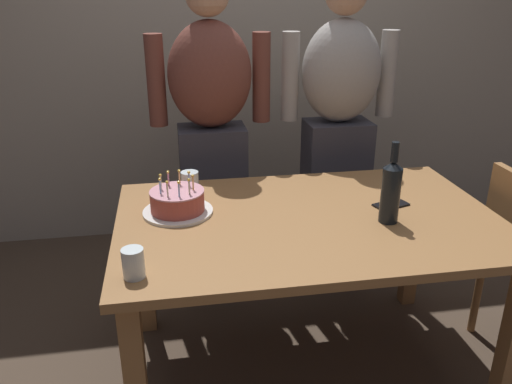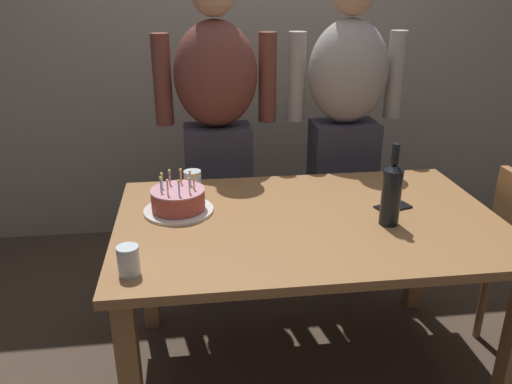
{
  "view_description": "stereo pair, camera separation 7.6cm",
  "coord_description": "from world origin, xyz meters",
  "px_view_note": "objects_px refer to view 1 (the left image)",
  "views": [
    {
      "loc": [
        -0.52,
        -1.78,
        1.6
      ],
      "look_at": [
        -0.2,
        0.05,
        0.84
      ],
      "focal_mm": 36.18,
      "sensor_mm": 36.0,
      "label": 1
    },
    {
      "loc": [
        -0.44,
        -1.79,
        1.6
      ],
      "look_at": [
        -0.2,
        0.05,
        0.84
      ],
      "focal_mm": 36.18,
      "sensor_mm": 36.0,
      "label": 2
    }
  ],
  "objects_px": {
    "cell_phone": "(391,205)",
    "person_man_bearded": "(212,136)",
    "water_glass_near": "(133,263)",
    "wine_bottle": "(391,191)",
    "birthday_cake": "(177,202)",
    "water_glass_far": "(190,181)",
    "person_woman_cardigan": "(338,130)"
  },
  "relations": [
    {
      "from": "cell_phone",
      "to": "person_man_bearded",
      "type": "height_order",
      "value": "person_man_bearded"
    },
    {
      "from": "water_glass_near",
      "to": "person_man_bearded",
      "type": "distance_m",
      "value": 1.15
    },
    {
      "from": "wine_bottle",
      "to": "person_man_bearded",
      "type": "relative_size",
      "value": 0.19
    },
    {
      "from": "birthday_cake",
      "to": "water_glass_far",
      "type": "xyz_separation_m",
      "value": [
        0.06,
        0.23,
        -0.0
      ]
    },
    {
      "from": "birthday_cake",
      "to": "cell_phone",
      "type": "relative_size",
      "value": 1.94
    },
    {
      "from": "birthday_cake",
      "to": "water_glass_near",
      "type": "bearing_deg",
      "value": -107.84
    },
    {
      "from": "person_man_bearded",
      "to": "person_woman_cardigan",
      "type": "relative_size",
      "value": 1.0
    },
    {
      "from": "water_glass_far",
      "to": "wine_bottle",
      "type": "height_order",
      "value": "wine_bottle"
    },
    {
      "from": "wine_bottle",
      "to": "birthday_cake",
      "type": "bearing_deg",
      "value": 164.88
    },
    {
      "from": "cell_phone",
      "to": "wine_bottle",
      "type": "bearing_deg",
      "value": -135.16
    },
    {
      "from": "wine_bottle",
      "to": "person_man_bearded",
      "type": "xyz_separation_m",
      "value": [
        -0.6,
        0.84,
        0.01
      ]
    },
    {
      "from": "birthday_cake",
      "to": "water_glass_near",
      "type": "height_order",
      "value": "birthday_cake"
    },
    {
      "from": "water_glass_far",
      "to": "person_man_bearded",
      "type": "xyz_separation_m",
      "value": [
        0.14,
        0.4,
        0.09
      ]
    },
    {
      "from": "cell_phone",
      "to": "person_woman_cardigan",
      "type": "relative_size",
      "value": 0.09
    },
    {
      "from": "wine_bottle",
      "to": "person_man_bearded",
      "type": "distance_m",
      "value": 1.04
    },
    {
      "from": "person_man_bearded",
      "to": "person_woman_cardigan",
      "type": "bearing_deg",
      "value": -180.0
    },
    {
      "from": "water_glass_far",
      "to": "cell_phone",
      "type": "distance_m",
      "value": 0.87
    },
    {
      "from": "water_glass_near",
      "to": "cell_phone",
      "type": "height_order",
      "value": "water_glass_near"
    },
    {
      "from": "birthday_cake",
      "to": "wine_bottle",
      "type": "bearing_deg",
      "value": -15.12
    },
    {
      "from": "birthday_cake",
      "to": "cell_phone",
      "type": "bearing_deg",
      "value": -4.94
    },
    {
      "from": "person_woman_cardigan",
      "to": "person_man_bearded",
      "type": "bearing_deg",
      "value": 0.0
    },
    {
      "from": "water_glass_near",
      "to": "water_glass_far",
      "type": "relative_size",
      "value": 1.1
    },
    {
      "from": "wine_bottle",
      "to": "person_man_bearded",
      "type": "bearing_deg",
      "value": 125.45
    },
    {
      "from": "water_glass_far",
      "to": "cell_phone",
      "type": "xyz_separation_m",
      "value": [
        0.81,
        -0.31,
        -0.04
      ]
    },
    {
      "from": "person_man_bearded",
      "to": "wine_bottle",
      "type": "bearing_deg",
      "value": 125.45
    },
    {
      "from": "cell_phone",
      "to": "person_man_bearded",
      "type": "bearing_deg",
      "value": 116.33
    },
    {
      "from": "birthday_cake",
      "to": "person_man_bearded",
      "type": "relative_size",
      "value": 0.17
    },
    {
      "from": "water_glass_far",
      "to": "cell_phone",
      "type": "height_order",
      "value": "water_glass_far"
    },
    {
      "from": "wine_bottle",
      "to": "cell_phone",
      "type": "bearing_deg",
      "value": 62.29
    },
    {
      "from": "cell_phone",
      "to": "person_woman_cardigan",
      "type": "bearing_deg",
      "value": 73.06
    },
    {
      "from": "water_glass_near",
      "to": "person_woman_cardigan",
      "type": "relative_size",
      "value": 0.06
    },
    {
      "from": "cell_phone",
      "to": "person_man_bearded",
      "type": "xyz_separation_m",
      "value": [
        -0.67,
        0.7,
        0.13
      ]
    }
  ]
}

